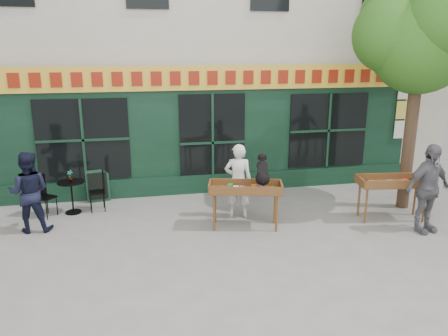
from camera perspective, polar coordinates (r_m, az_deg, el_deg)
The scene contains 14 objects.
ground at distance 9.55m, azimuth 1.02°, elevation -7.46°, with size 80.00×80.00×0.00m, color slate.
building at distance 14.74m, azimuth -4.29°, elevation 20.24°, with size 14.00×7.26×10.00m.
street_tree at distance 10.94m, azimuth 24.45°, elevation 16.17°, with size 3.05×2.90×5.60m.
book_cart_center at distance 9.18m, azimuth 2.80°, elevation -2.95°, with size 1.60×0.95×0.99m.
dog at distance 9.09m, azimuth 5.06°, elevation -0.09°, with size 0.34×0.60×0.60m, color black, non-canonical shape.
woman at distance 9.77m, azimuth 1.86°, elevation -1.67°, with size 0.61×0.40×1.68m, color white.
book_cart_right at distance 10.30m, azimuth 21.21°, elevation -1.96°, with size 1.58×0.84×0.99m.
man_right at distance 9.85m, azimuth 25.06°, elevation -2.46°, with size 1.09×0.46×1.86m, color #5C5B61.
bistro_table at distance 10.64m, azimuth -19.29°, elevation -2.81°, with size 0.60×0.60×0.76m.
bistro_chair_left at distance 10.70m, azimuth -22.62°, elevation -2.96°, with size 0.51×0.51×0.95m.
bistro_chair_right at distance 10.62m, azimuth -15.85°, elevation -2.47°, with size 0.41×0.41×0.95m.
potted_plant at distance 10.54m, azimuth -19.46°, elevation -0.98°, with size 0.14×0.09×0.26m, color gray.
man_left at distance 9.83m, azimuth -24.13°, elevation -2.89°, with size 0.83×0.64×1.70m, color black.
chalkboard at distance 11.31m, azimuth -16.14°, elevation -2.25°, with size 0.58×0.28×0.79m.
Camera 1 is at (-1.94, -8.59, 3.69)m, focal length 35.00 mm.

